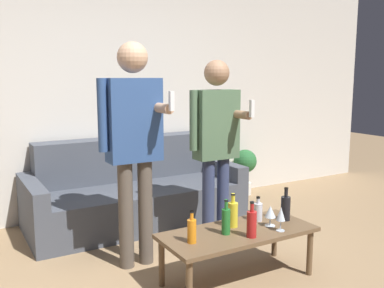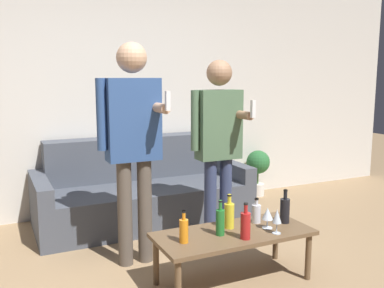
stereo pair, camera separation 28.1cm
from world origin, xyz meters
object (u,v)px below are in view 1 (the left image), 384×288
Objects in this scene: couch at (134,193)px; person_standing_left at (134,136)px; person_standing_right at (216,137)px; bottle_orange at (226,221)px; coffee_table at (238,236)px.

couch is 1.23× the size of person_standing_left.
person_standing_right is (0.38, -0.97, 0.68)m from couch.
bottle_orange is 0.94m from person_standing_left.
coffee_table is 0.93m from person_standing_right.
coffee_table is 0.18m from bottle_orange.
bottle_orange is (-0.12, -0.01, 0.14)m from coffee_table.
couch is at bearing 91.47° from bottle_orange.
couch is at bearing 95.61° from coffee_table.
person_standing_left reaches higher than coffee_table.
person_standing_left is (-0.55, 0.62, 0.70)m from coffee_table.
couch is at bearing 68.65° from person_standing_left.
couch is 8.48× the size of bottle_orange.
person_standing_left reaches higher than bottle_orange.
coffee_table is at bearing -48.51° from person_standing_left.
person_standing_right is (0.76, 0.03, -0.07)m from person_standing_left.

